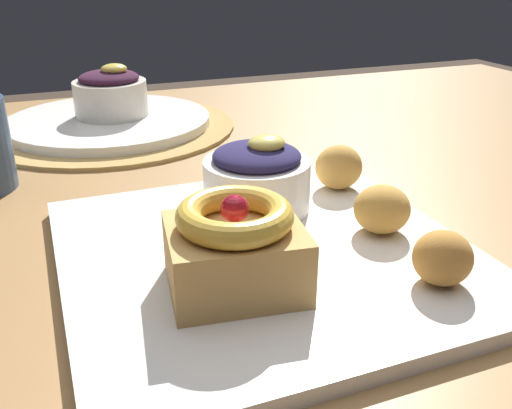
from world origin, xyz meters
TOP-DOWN VIEW (x-y plane):
  - dining_table at (0.00, 0.00)m, footprint 1.58×0.95m
  - woven_placemat at (-0.03, 0.26)m, footprint 0.34×0.34m
  - front_plate at (0.03, -0.15)m, footprint 0.30×0.30m
  - cake_slice at (-0.01, -0.20)m, footprint 0.10×0.09m
  - berry_ramekin at (0.05, -0.08)m, footprint 0.09×0.09m
  - fritter_front at (0.12, -0.24)m, footprint 0.04×0.04m
  - fritter_middle at (0.14, -0.06)m, footprint 0.05×0.04m
  - fritter_back at (0.13, -0.16)m, footprint 0.05×0.04m
  - back_plate at (-0.03, 0.26)m, footprint 0.27×0.27m
  - back_ramekin at (-0.02, 0.27)m, footprint 0.10×0.10m

SIDE VIEW (x-z plane):
  - dining_table at x=0.00m, z-range 0.28..1.01m
  - woven_placemat at x=-0.03m, z-range 0.73..0.73m
  - front_plate at x=0.03m, z-range 0.73..0.74m
  - back_plate at x=-0.03m, z-range 0.73..0.75m
  - fritter_front at x=0.12m, z-range 0.74..0.78m
  - fritter_back at x=0.13m, z-range 0.74..0.78m
  - fritter_middle at x=0.14m, z-range 0.74..0.78m
  - berry_ramekin at x=0.05m, z-range 0.74..0.80m
  - cake_slice at x=-0.01m, z-range 0.74..0.81m
  - back_ramekin at x=-0.02m, z-range 0.74..0.81m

